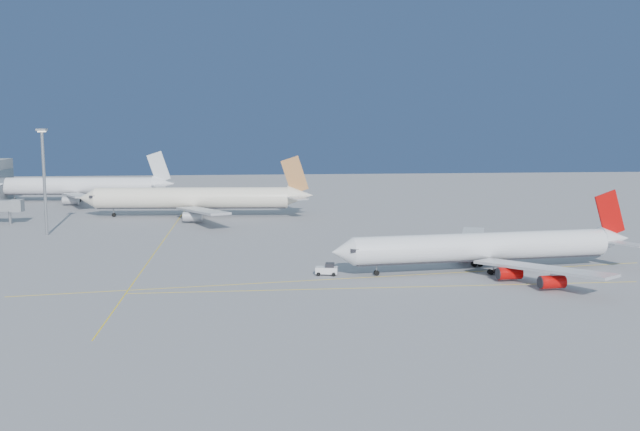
{
  "coord_description": "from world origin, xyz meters",
  "views": [
    {
      "loc": [
        -19.11,
        -133.09,
        28.73
      ],
      "look_at": [
        -2.97,
        29.16,
        7.0
      ],
      "focal_mm": 40.0,
      "sensor_mm": 36.0,
      "label": 1
    }
  ],
  "objects_px": {
    "airliner_virgin": "(488,247)",
    "airliner_etihad": "(197,198)",
    "airliner_third": "(81,186)",
    "pushback_tug": "(327,269)",
    "light_mast": "(44,173)"
  },
  "relations": [
    {
      "from": "airliner_virgin",
      "to": "airliner_etihad",
      "type": "xyz_separation_m",
      "value": [
        -61.28,
        84.51,
        1.01
      ]
    },
    {
      "from": "airliner_etihad",
      "to": "airliner_third",
      "type": "height_order",
      "value": "airliner_etihad"
    },
    {
      "from": "airliner_etihad",
      "to": "airliner_third",
      "type": "relative_size",
      "value": 1.05
    },
    {
      "from": "airliner_virgin",
      "to": "light_mast",
      "type": "height_order",
      "value": "light_mast"
    },
    {
      "from": "airliner_virgin",
      "to": "light_mast",
      "type": "relative_size",
      "value": 2.3
    },
    {
      "from": "airliner_third",
      "to": "pushback_tug",
      "type": "distance_m",
      "value": 151.14
    },
    {
      "from": "airliner_etihad",
      "to": "light_mast",
      "type": "xyz_separation_m",
      "value": [
        -35.5,
        -31.88,
        10.21
      ]
    },
    {
      "from": "airliner_third",
      "to": "pushback_tug",
      "type": "xyz_separation_m",
      "value": [
        74.46,
        -131.45,
        -4.39
      ]
    },
    {
      "from": "airliner_etihad",
      "to": "pushback_tug",
      "type": "bearing_deg",
      "value": -66.69
    },
    {
      "from": "airliner_virgin",
      "to": "airliner_third",
      "type": "xyz_separation_m",
      "value": [
        -105.72,
        130.34,
        0.87
      ]
    },
    {
      "from": "airliner_third",
      "to": "airliner_etihad",
      "type": "bearing_deg",
      "value": -41.93
    },
    {
      "from": "airliner_etihad",
      "to": "airliner_third",
      "type": "bearing_deg",
      "value": 138.11
    },
    {
      "from": "airliner_third",
      "to": "pushback_tug",
      "type": "height_order",
      "value": "airliner_third"
    },
    {
      "from": "airliner_etihad",
      "to": "airliner_virgin",
      "type": "bearing_deg",
      "value": -50.07
    },
    {
      "from": "airliner_third",
      "to": "pushback_tug",
      "type": "relative_size",
      "value": 15.26
    }
  ]
}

